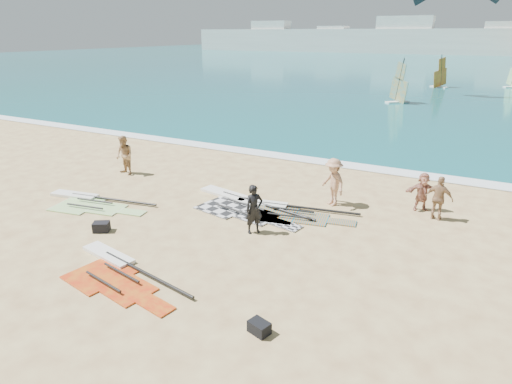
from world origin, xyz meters
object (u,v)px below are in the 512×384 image
at_px(beachgoer_mid, 333,182).
at_px(gear_bag_far, 259,327).
at_px(beachgoer_left, 124,155).
at_px(rig_grey, 238,204).
at_px(gear_bag_near, 101,227).
at_px(person_wetsuit, 254,209).
at_px(beachgoer_back, 439,198).
at_px(rig_red, 115,270).
at_px(rig_green, 88,201).
at_px(beachgoer_right, 422,192).
at_px(rig_orange, 283,210).

bearing_deg(beachgoer_mid, gear_bag_far, -46.97).
bearing_deg(beachgoer_left, rig_grey, 5.07).
height_order(gear_bag_near, person_wetsuit, person_wetsuit).
xyz_separation_m(person_wetsuit, beachgoer_back, (5.71, 4.30, -0.03)).
bearing_deg(rig_red, beachgoer_left, 142.45).
distance_m(rig_grey, gear_bag_far, 8.22).
bearing_deg(gear_bag_far, person_wetsuit, 119.16).
xyz_separation_m(gear_bag_far, beachgoer_back, (3.01, 9.13, 0.72)).
height_order(rig_green, beachgoer_mid, beachgoer_mid).
relative_size(rig_red, gear_bag_far, 9.80).
bearing_deg(rig_green, beachgoer_right, 14.70).
relative_size(rig_orange, beachgoer_left, 2.63).
xyz_separation_m(rig_grey, beachgoer_left, (-7.14, 0.95, 0.94)).
bearing_deg(person_wetsuit, beachgoer_left, 110.20).
bearing_deg(rig_orange, rig_red, -121.24).
relative_size(rig_grey, gear_bag_near, 10.50).
xyz_separation_m(rig_grey, beachgoer_mid, (3.48, 1.84, 0.96)).
xyz_separation_m(rig_orange, beachgoer_mid, (1.52, 1.64, 0.96)).
distance_m(rig_red, person_wetsuit, 5.08).
distance_m(gear_bag_far, beachgoer_back, 9.64).
height_order(rig_orange, beachgoer_right, beachgoer_right).
height_order(rig_grey, gear_bag_far, gear_bag_far).
height_order(rig_grey, beachgoer_left, beachgoer_left).
xyz_separation_m(rig_green, person_wetsuit, (7.64, 0.74, 0.85)).
distance_m(rig_grey, beachgoer_left, 7.26).
bearing_deg(beachgoer_mid, person_wetsuit, -76.96).
xyz_separation_m(beachgoer_mid, beachgoer_right, (3.38, 1.15, -0.22)).
relative_size(beachgoer_mid, beachgoer_back, 1.16).
bearing_deg(rig_green, gear_bag_near, -43.06).
distance_m(rig_red, gear_bag_near, 3.13).
bearing_deg(rig_grey, beachgoer_right, 35.11).
bearing_deg(rig_red, rig_grey, 95.28).
relative_size(rig_orange, beachgoer_back, 3.01).
bearing_deg(rig_grey, beachgoer_left, -176.04).
distance_m(rig_green, gear_bag_far, 11.12).
bearing_deg(beachgoer_left, beachgoer_back, 17.81).
bearing_deg(beachgoer_right, rig_green, 177.64).
bearing_deg(rig_orange, gear_bag_near, -146.98).
bearing_deg(rig_grey, beachgoer_mid, 39.37).
relative_size(rig_grey, rig_orange, 1.12).
height_order(rig_grey, rig_orange, rig_grey).
xyz_separation_m(rig_green, beachgoer_right, (12.66, 5.75, 0.74)).
bearing_deg(gear_bag_far, rig_green, 158.40).
height_order(rig_orange, person_wetsuit, person_wetsuit).
relative_size(rig_orange, person_wetsuit, 2.89).
height_order(rig_grey, beachgoer_right, beachgoer_right).
height_order(rig_grey, beachgoer_back, beachgoer_back).
xyz_separation_m(rig_grey, person_wetsuit, (1.83, -2.02, 0.85)).
xyz_separation_m(gear_bag_far, beachgoer_left, (-11.67, 7.80, 0.84)).
distance_m(gear_bag_near, beachgoer_mid, 9.21).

